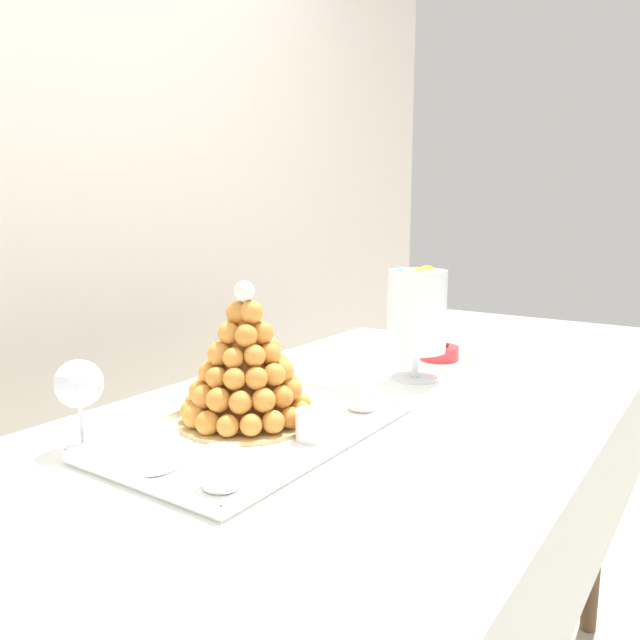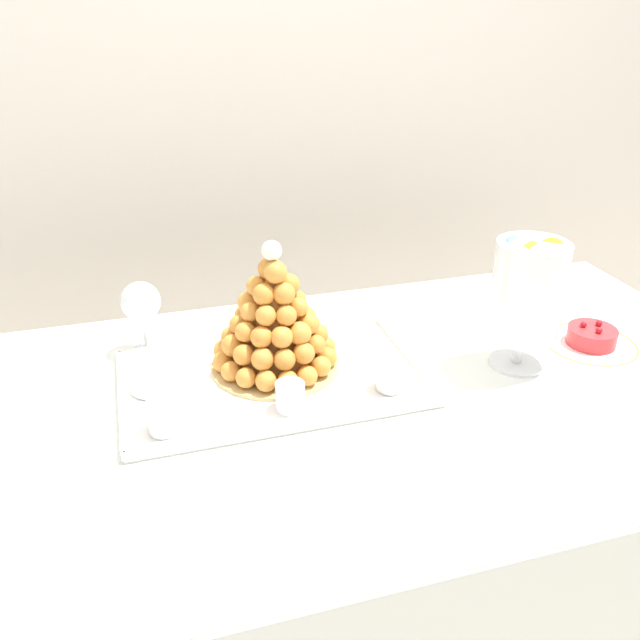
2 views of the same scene
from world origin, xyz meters
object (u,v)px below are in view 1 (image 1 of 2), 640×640
(fruit_tart_plate, at_px, (439,356))
(serving_tray, at_px, (261,430))
(croquembouche, at_px, (246,370))
(creme_brulee_ramekin, at_px, (150,458))
(wine_glass, at_px, (79,385))
(dessert_cup_mid_left, at_px, (311,426))
(dessert_cup_left, at_px, (222,469))
(dessert_cup_centre, at_px, (362,397))
(macaron_goblet, at_px, (416,312))

(fruit_tart_plate, bearing_deg, serving_tray, 175.88)
(croquembouche, bearing_deg, serving_tray, -108.21)
(creme_brulee_ramekin, distance_m, wine_glass, 0.19)
(dessert_cup_mid_left, height_order, wine_glass, wine_glass)
(croquembouche, height_order, dessert_cup_left, croquembouche)
(serving_tray, bearing_deg, fruit_tart_plate, -4.12)
(dessert_cup_centre, bearing_deg, dessert_cup_mid_left, -176.07)
(dessert_cup_mid_left, bearing_deg, macaron_goblet, 4.26)
(dessert_cup_centre, bearing_deg, macaron_goblet, 4.48)
(dessert_cup_centre, distance_m, wine_glass, 0.55)
(dessert_cup_left, distance_m, dessert_cup_centre, 0.43)
(dessert_cup_left, xyz_separation_m, dessert_cup_centre, (0.43, 0.01, -0.00))
(dessert_cup_left, bearing_deg, wine_glass, 92.57)
(dessert_cup_left, relative_size, wine_glass, 0.36)
(croquembouche, height_order, dessert_cup_centre, croquembouche)
(creme_brulee_ramekin, relative_size, wine_glass, 0.61)
(dessert_cup_mid_left, relative_size, macaron_goblet, 0.19)
(macaron_goblet, bearing_deg, croquembouche, 166.19)
(dessert_cup_mid_left, relative_size, wine_glass, 0.34)
(croquembouche, bearing_deg, wine_glass, 147.38)
(fruit_tart_plate, bearing_deg, creme_brulee_ramekin, 174.42)
(macaron_goblet, bearing_deg, dessert_cup_centre, -175.52)
(macaron_goblet, bearing_deg, fruit_tart_plate, 6.04)
(dessert_cup_centre, xyz_separation_m, creme_brulee_ramekin, (-0.44, 0.14, -0.01))
(serving_tray, relative_size, croquembouche, 2.17)
(dessert_cup_left, distance_m, fruit_tart_plate, 0.93)
(creme_brulee_ramekin, distance_m, macaron_goblet, 0.76)
(croquembouche, height_order, wine_glass, croquembouche)
(wine_glass, bearing_deg, dessert_cup_centre, -34.22)
(croquembouche, xyz_separation_m, fruit_tart_plate, (0.69, -0.10, -0.10))
(dessert_cup_left, height_order, fruit_tart_plate, dessert_cup_left)
(macaron_goblet, distance_m, fruit_tart_plate, 0.25)
(dessert_cup_mid_left, distance_m, fruit_tart_plate, 0.70)
(macaron_goblet, height_order, fruit_tart_plate, macaron_goblet)
(macaron_goblet, xyz_separation_m, wine_glass, (-0.74, 0.28, -0.05))
(serving_tray, height_order, macaron_goblet, macaron_goblet)
(dessert_cup_centre, height_order, creme_brulee_ramekin, dessert_cup_centre)
(fruit_tart_plate, bearing_deg, wine_glass, 164.52)
(wine_glass, bearing_deg, croquembouche, -32.62)
(serving_tray, relative_size, dessert_cup_left, 10.24)
(serving_tray, distance_m, dessert_cup_centre, 0.23)
(serving_tray, distance_m, macaron_goblet, 0.54)
(creme_brulee_ramekin, distance_m, fruit_tart_plate, 0.94)
(serving_tray, xyz_separation_m, wine_glass, (-0.24, 0.21, 0.11))
(creme_brulee_ramekin, relative_size, macaron_goblet, 0.34)
(dessert_cup_left, xyz_separation_m, wine_glass, (-0.01, 0.32, 0.08))
(dessert_cup_centre, height_order, wine_glass, wine_glass)
(croquembouche, height_order, creme_brulee_ramekin, croquembouche)
(croquembouche, relative_size, wine_glass, 1.72)
(dessert_cup_left, bearing_deg, dessert_cup_mid_left, 0.05)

